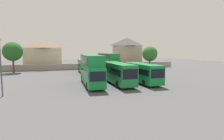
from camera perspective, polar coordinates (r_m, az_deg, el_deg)
The scene contains 12 objects.
ground at distance 49.17m, azimuth -5.15°, elevation -0.65°, with size 140.00×140.00×0.00m, color #4C4C4F.
depot_boundary_wall at distance 56.49m, azimuth -6.76°, elevation 1.11°, with size 56.00×0.50×1.80m, color gray.
bus_1 at distance 30.90m, azimuth -6.30°, elevation 0.58°, with size 3.02×11.81×4.93m.
bus_2 at distance 31.70m, azimuth 1.75°, elevation -0.62°, with size 2.66×11.05×3.55m.
bus_3 at distance 33.06m, azimuth 9.01°, elevation -0.58°, with size 2.95×10.26×3.38m.
bus_4 at distance 46.22m, azimuth -8.08°, elevation 1.23°, with size 2.55×10.43×3.28m.
bus_5 at distance 47.73m, azimuth -1.20°, elevation 2.52°, with size 2.80×11.51×4.92m.
house_terrace_left at distance 61.41m, azimuth -20.14°, elevation 4.33°, with size 11.22×7.20×8.39m.
house_terrace_centre at distance 66.59m, azimuth 4.58°, elevation 5.52°, with size 9.13×6.54×10.07m.
tree_left_of_lot at distance 60.74m, azimuth 11.41°, elevation 4.85°, with size 4.79×4.79×7.00m.
tree_behind_wall at distance 53.30m, azimuth -27.93°, elevation 4.95°, with size 4.79×4.79×7.76m.
lamp_post_lot_edge at distance 26.58m, azimuth -30.73°, elevation 1.61°, with size 0.50×0.24×7.16m.
Camera 1 is at (-10.10, -29.78, 5.69)m, focal length 30.11 mm.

